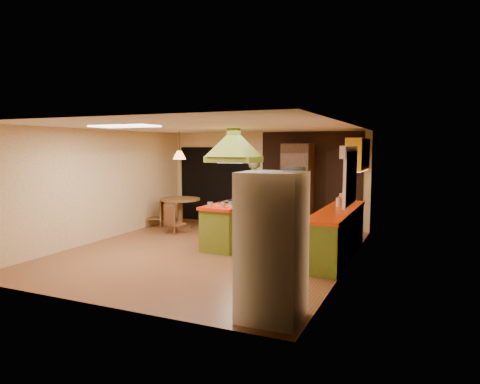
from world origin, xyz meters
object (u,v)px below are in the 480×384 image
at_px(man, 254,194).
at_px(refrigerator, 272,246).
at_px(canister_large, 343,199).
at_px(wall_oven, 297,187).
at_px(dining_table, 180,207).
at_px(kitchen_island, 234,224).

xyz_separation_m(man, refrigerator, (2.11, -4.68, -0.06)).
height_order(man, canister_large, man).
distance_m(refrigerator, canister_large, 4.18).
xyz_separation_m(wall_oven, dining_table, (-2.85, -1.03, -0.55)).
distance_m(wall_oven, canister_large, 2.07).
bearing_deg(man, refrigerator, 104.01).
xyz_separation_m(man, canister_large, (2.21, -0.50, 0.06)).
height_order(kitchen_island, canister_large, canister_large).
bearing_deg(wall_oven, refrigerator, -74.74).
distance_m(man, canister_large, 2.27).
bearing_deg(canister_large, man, 167.28).
relative_size(kitchen_island, dining_table, 1.79).
bearing_deg(wall_oven, man, -125.89).
distance_m(kitchen_island, dining_table, 2.45).
height_order(refrigerator, wall_oven, wall_oven).
xyz_separation_m(man, wall_oven, (0.79, 1.01, 0.12)).
height_order(dining_table, canister_large, canister_large).
height_order(refrigerator, dining_table, refrigerator).
distance_m(refrigerator, dining_table, 6.26).
xyz_separation_m(kitchen_island, dining_table, (-2.11, 1.25, 0.08)).
height_order(wall_oven, canister_large, wall_oven).
distance_m(kitchen_island, refrigerator, 4.01).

